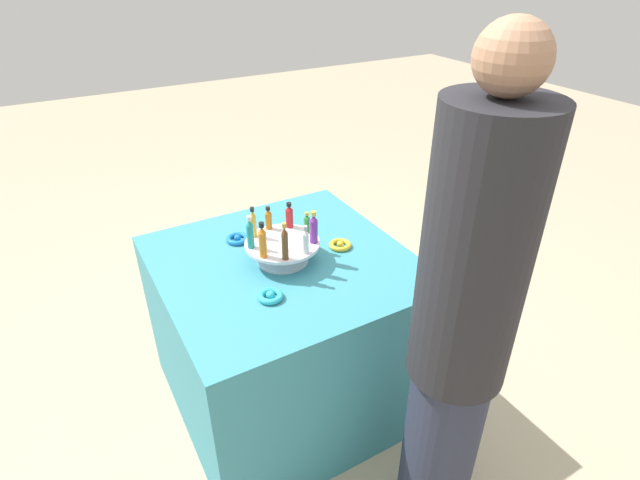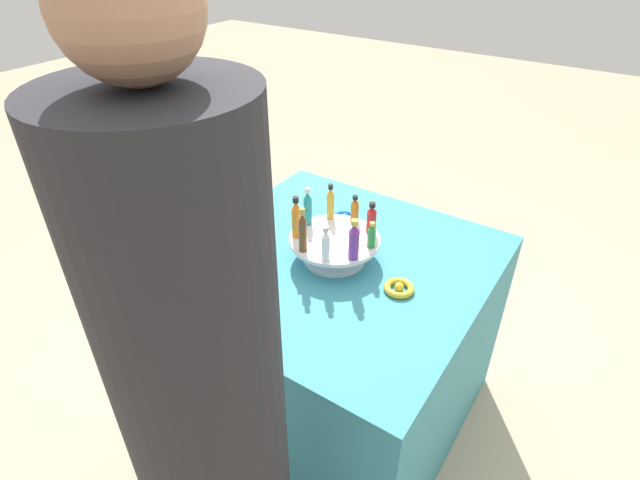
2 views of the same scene
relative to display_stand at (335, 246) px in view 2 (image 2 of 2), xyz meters
name	(u,v)px [view 2 (image 2 of 2)]	position (x,y,z in m)	size (l,w,h in m)	color
ground_plane	(331,405)	(0.00, 0.00, -0.78)	(12.00, 12.00, 0.00)	tan
party_table	(333,340)	(0.00, 0.00, -0.42)	(0.94, 0.94, 0.73)	teal
display_stand	(335,246)	(0.00, 0.00, 0.00)	(0.29, 0.29, 0.08)	silver
bottle_red	(371,219)	(0.08, 0.09, 0.08)	(0.03, 0.03, 0.11)	#B21E23
bottle_amber	(355,210)	(0.00, 0.12, 0.08)	(0.03, 0.03, 0.09)	#AD6B19
bottle_gold	(330,203)	(-0.08, 0.09, 0.09)	(0.02, 0.02, 0.12)	gold
bottle_teal	(308,208)	(-0.12, 0.02, 0.09)	(0.03, 0.03, 0.13)	teal
bottle_orange	(296,219)	(-0.10, -0.06, 0.10)	(0.03, 0.03, 0.14)	orange
bottle_brown	(303,232)	(-0.04, -0.11, 0.10)	(0.02, 0.02, 0.15)	brown
bottle_clear	(326,245)	(0.04, -0.11, 0.08)	(0.02, 0.02, 0.11)	silver
bottle_purple	(354,241)	(0.10, -0.06, 0.09)	(0.03, 0.03, 0.13)	#702D93
bottle_green	(372,236)	(0.12, 0.02, 0.07)	(0.02, 0.02, 0.09)	#288438
ribbon_bow_teal	(260,272)	(-0.15, -0.20, -0.04)	(0.09, 0.09, 0.03)	#2DB7CC
ribbon_bow_gold	(399,288)	(0.24, -0.03, -0.04)	(0.09, 0.09, 0.03)	gold
ribbon_bow_blue	(345,218)	(-0.10, 0.22, -0.04)	(0.09, 0.09, 0.03)	blue
person_figure	(212,437)	(0.20, -0.74, 0.06)	(0.28, 0.28, 1.67)	#282D42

